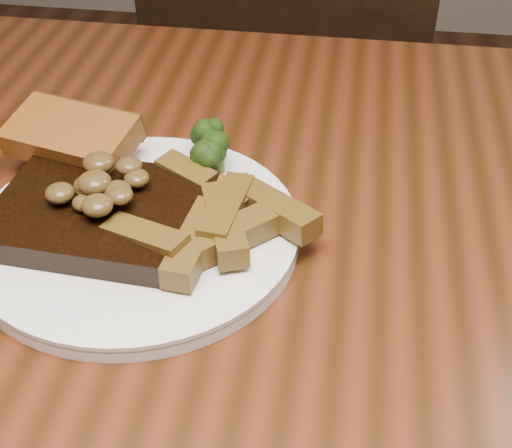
{
  "coord_description": "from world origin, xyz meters",
  "views": [
    {
      "loc": [
        0.07,
        -0.44,
        1.15
      ],
      "look_at": [
        0.0,
        0.01,
        0.78
      ],
      "focal_mm": 50.0,
      "sensor_mm": 36.0,
      "label": 1
    }
  ],
  "objects": [
    {
      "name": "potato_wedges",
      "position": [
        -0.04,
        0.01,
        0.77
      ],
      "size": [
        0.13,
        0.13,
        0.02
      ],
      "primitive_type": null,
      "color": "brown",
      "rests_on": "plate"
    },
    {
      "name": "steak",
      "position": [
        -0.13,
        0.01,
        0.77
      ],
      "size": [
        0.18,
        0.15,
        0.03
      ],
      "primitive_type": "cube",
      "rotation": [
        0.0,
        0.0,
        -0.06
      ],
      "color": "black",
      "rests_on": "plate"
    },
    {
      "name": "dining_table",
      "position": [
        0.0,
        0.0,
        0.66
      ],
      "size": [
        1.6,
        0.9,
        0.75
      ],
      "color": "#4D200F",
      "rests_on": "ground"
    },
    {
      "name": "broccoli_cluster",
      "position": [
        -0.05,
        0.09,
        0.78
      ],
      "size": [
        0.06,
        0.06,
        0.04
      ],
      "primitive_type": null,
      "color": "#21390C",
      "rests_on": "plate"
    },
    {
      "name": "plate",
      "position": [
        -0.1,
        0.01,
        0.76
      ],
      "size": [
        0.3,
        0.3,
        0.01
      ],
      "primitive_type": "cylinder",
      "rotation": [
        0.0,
        0.0,
        0.08
      ],
      "color": "white",
      "rests_on": "dining_table"
    },
    {
      "name": "steak_bone",
      "position": [
        -0.13,
        -0.05,
        0.77
      ],
      "size": [
        0.14,
        0.02,
        0.02
      ],
      "primitive_type": "cube",
      "rotation": [
        0.0,
        0.0,
        -0.06
      ],
      "color": "beige",
      "rests_on": "plate"
    },
    {
      "name": "garlic_bread",
      "position": [
        -0.18,
        0.09,
        0.77
      ],
      "size": [
        0.13,
        0.09,
        0.03
      ],
      "primitive_type": "cube",
      "rotation": [
        0.0,
        0.0,
        -0.25
      ],
      "color": "#914C1A",
      "rests_on": "plate"
    },
    {
      "name": "chair_far",
      "position": [
        -0.02,
        0.7,
        0.54
      ],
      "size": [
        0.53,
        0.53,
        0.97
      ],
      "rotation": [
        0.0,
        0.0,
        2.97
      ],
      "color": "black",
      "rests_on": "ground"
    },
    {
      "name": "mushroom_pile",
      "position": [
        -0.13,
        0.01,
        0.8
      ],
      "size": [
        0.08,
        0.08,
        0.03
      ],
      "primitive_type": null,
      "color": "#503A19",
      "rests_on": "steak"
    }
  ]
}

